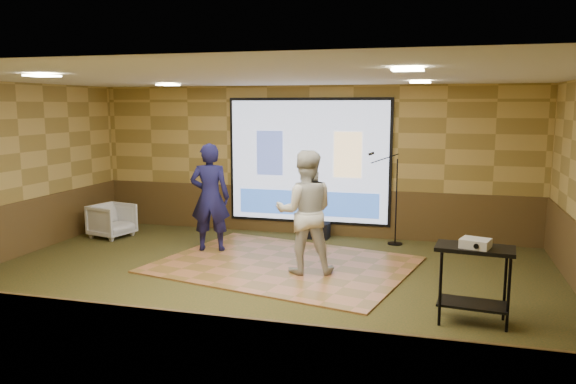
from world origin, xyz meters
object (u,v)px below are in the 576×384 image
(projector_screen, at_px, (308,162))
(projector, at_px, (475,243))
(player_right, at_px, (305,212))
(duffel_bag, at_px, (317,230))
(dance_floor, at_px, (284,264))
(av_table, at_px, (474,270))
(player_left, at_px, (210,197))
(mic_stand, at_px, (393,219))
(banquet_chair, at_px, (112,221))

(projector_screen, height_order, projector, projector_screen)
(player_right, relative_size, duffel_bag, 3.85)
(dance_floor, bearing_deg, av_table, -31.71)
(av_table, relative_size, duffel_bag, 1.92)
(player_left, bearing_deg, dance_floor, 147.73)
(player_right, relative_size, mic_stand, 1.09)
(projector, bearing_deg, mic_stand, 126.28)
(banquet_chair, bearing_deg, dance_floor, -90.69)
(projector_screen, distance_m, banquet_chair, 4.09)
(projector_screen, relative_size, mic_stand, 1.89)
(mic_stand, relative_size, duffel_bag, 3.54)
(projector_screen, bearing_deg, av_table, -53.57)
(av_table, distance_m, mic_stand, 3.92)
(dance_floor, height_order, duffel_bag, duffel_bag)
(player_left, xyz_separation_m, av_table, (4.38, -2.29, -0.33))
(projector_screen, relative_size, dance_floor, 0.84)
(projector_screen, bearing_deg, player_left, -127.73)
(dance_floor, bearing_deg, duffel_bag, 87.05)
(dance_floor, relative_size, mic_stand, 2.26)
(dance_floor, height_order, mic_stand, mic_stand)
(player_right, xyz_separation_m, banquet_chair, (-4.29, 1.38, -0.65))
(projector_screen, bearing_deg, duffel_bag, -48.07)
(av_table, height_order, mic_stand, mic_stand)
(mic_stand, relative_size, banquet_chair, 2.38)
(player_left, distance_m, player_right, 2.13)
(av_table, bearing_deg, player_left, 152.41)
(player_right, height_order, mic_stand, player_right)
(mic_stand, xyz_separation_m, duffel_bag, (-1.49, 0.09, -0.34))
(projector, distance_m, mic_stand, 4.00)
(av_table, distance_m, duffel_bag, 4.72)
(dance_floor, xyz_separation_m, projector, (2.86, -1.83, 0.99))
(player_right, xyz_separation_m, duffel_bag, (-0.33, 2.37, -0.83))
(dance_floor, xyz_separation_m, av_table, (2.86, -1.77, 0.65))
(player_left, xyz_separation_m, mic_stand, (3.11, 1.41, -0.50))
(projector, bearing_deg, av_table, 104.47)
(player_right, distance_m, projector, 2.84)
(player_right, distance_m, banquet_chair, 4.56)
(projector_screen, distance_m, mic_stand, 2.02)
(dance_floor, relative_size, av_table, 4.17)
(projector_screen, xyz_separation_m, mic_stand, (1.73, -0.36, -0.98))
(player_right, bearing_deg, dance_floor, -52.81)
(player_right, xyz_separation_m, av_table, (2.42, -1.42, -0.32))
(projector_screen, xyz_separation_m, player_right, (0.58, -2.64, -0.49))
(mic_stand, bearing_deg, av_table, -48.94)
(player_right, bearing_deg, banquet_chair, -32.26)
(duffel_bag, bearing_deg, player_left, -136.97)
(av_table, bearing_deg, dance_floor, 148.29)
(dance_floor, relative_size, projector, 12.22)
(player_left, relative_size, mic_stand, 1.10)
(player_left, height_order, projector, player_left)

